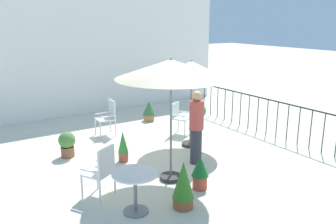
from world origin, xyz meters
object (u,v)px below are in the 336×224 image
object	(u,v)px
patio_umbrella_1	(171,70)
potted_plant_3	(200,171)
patio_chair_1	(108,116)
potted_plant_0	(67,143)
potted_plant_4	(149,110)
standing_person	(196,127)
potted_plant_5	(183,184)
potted_plant_1	(199,113)
potted_plant_2	(123,146)
patio_chair_0	(179,116)
cafe_table_0	(135,185)
patio_umbrella_0	(191,71)
patio_chair_2	(102,169)

from	to	relation	value
patio_umbrella_1	potted_plant_3	size ratio (longest dim) A/B	3.73
patio_chair_1	potted_plant_0	size ratio (longest dim) A/B	1.62
patio_umbrella_1	potted_plant_4	size ratio (longest dim) A/B	3.92
patio_chair_1	standing_person	size ratio (longest dim) A/B	0.59
potted_plant_0	potted_plant_5	xyz separation A→B (m)	(0.93, -3.40, 0.10)
potted_plant_1	potted_plant_2	world-z (taller)	potted_plant_2
patio_chair_0	potted_plant_0	xyz separation A→B (m)	(-3.19, 0.01, -0.20)
patio_chair_1	potted_plant_2	bearing A→B (deg)	-104.41
cafe_table_0	patio_umbrella_0	bearing A→B (deg)	37.91
patio_chair_1	potted_plant_3	xyz separation A→B (m)	(0.13, -3.98, -0.20)
patio_umbrella_0	patio_chair_2	xyz separation A→B (m)	(-2.97, -1.33, -1.36)
cafe_table_0	potted_plant_0	bearing A→B (deg)	93.18
potted_plant_1	potted_plant_5	bearing A→B (deg)	-131.06
potted_plant_4	potted_plant_1	bearing A→B (deg)	-52.82
patio_umbrella_0	patio_umbrella_1	distance (m)	2.07
patio_umbrella_0	potted_plant_5	distance (m)	3.45
patio_umbrella_1	potted_plant_4	bearing A→B (deg)	65.69
potted_plant_3	cafe_table_0	bearing A→B (deg)	-176.64
patio_umbrella_0	potted_plant_5	size ratio (longest dim) A/B	2.62
patio_chair_0	patio_chair_2	bearing A→B (deg)	-145.12
potted_plant_2	standing_person	distance (m)	1.72
potted_plant_1	potted_plant_5	size ratio (longest dim) A/B	0.82
cafe_table_0	potted_plant_0	world-z (taller)	cafe_table_0
cafe_table_0	potted_plant_3	size ratio (longest dim) A/B	1.16
patio_chair_0	potted_plant_0	size ratio (longest dim) A/B	1.46
patio_umbrella_1	potted_plant_0	bearing A→B (deg)	120.13
patio_umbrella_1	potted_plant_3	bearing A→B (deg)	-69.84
potted_plant_2	standing_person	bearing A→B (deg)	-36.50
cafe_table_0	patio_chair_1	world-z (taller)	patio_chair_1
patio_chair_1	potted_plant_5	world-z (taller)	patio_chair_1
potted_plant_4	patio_chair_2	bearing A→B (deg)	-129.73
patio_chair_0	potted_plant_5	xyz separation A→B (m)	(-2.27, -3.38, -0.10)
patio_chair_2	potted_plant_4	xyz separation A→B (m)	(3.24, 3.90, -0.22)
patio_umbrella_1	patio_chair_0	world-z (taller)	patio_umbrella_1
standing_person	potted_plant_4	bearing A→B (deg)	76.60
patio_chair_2	potted_plant_4	distance (m)	5.08
patio_umbrella_0	potted_plant_0	distance (m)	3.43
patio_chair_1	patio_chair_2	distance (m)	3.64
potted_plant_3	patio_chair_0	bearing A→B (deg)	61.96
cafe_table_0	potted_plant_2	xyz separation A→B (m)	(0.80, 2.11, -0.14)
patio_chair_0	potted_plant_5	world-z (taller)	patio_chair_0
patio_umbrella_1	standing_person	distance (m)	1.70
potted_plant_0	potted_plant_4	xyz separation A→B (m)	(3.15, 1.60, 0.01)
patio_umbrella_0	potted_plant_4	xyz separation A→B (m)	(0.27, 2.57, -1.59)
potted_plant_3	potted_plant_1	bearing A→B (deg)	52.40
potted_plant_2	potted_plant_4	bearing A→B (deg)	49.82
patio_umbrella_1	potted_plant_2	size ratio (longest dim) A/B	3.48
potted_plant_2	potted_plant_0	bearing A→B (deg)	134.84
potted_plant_1	potted_plant_3	xyz separation A→B (m)	(-2.54, -3.29, -0.04)
cafe_table_0	potted_plant_0	size ratio (longest dim) A/B	1.27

